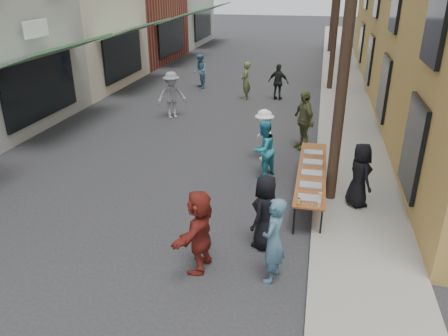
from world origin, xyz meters
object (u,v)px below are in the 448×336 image
at_px(serving_table, 312,172).
at_px(guest_front_c, 263,149).
at_px(utility_pole_near, 350,14).
at_px(server, 360,175).
at_px(catering_tray_sausage, 309,199).
at_px(guest_front_a, 265,212).

bearing_deg(serving_table, guest_front_c, 143.30).
height_order(utility_pole_near, serving_table, utility_pole_near).
bearing_deg(server, utility_pole_near, 41.92).
height_order(catering_tray_sausage, server, server).
height_order(utility_pole_near, guest_front_c, utility_pole_near).
distance_m(guest_front_c, server, 2.85).
bearing_deg(guest_front_c, server, 90.98).
xyz_separation_m(catering_tray_sausage, guest_front_c, (-1.38, 2.67, 0.03)).
distance_m(serving_table, guest_front_a, 2.60).
height_order(serving_table, server, server).
xyz_separation_m(utility_pole_near, server, (0.62, -0.27, -3.61)).
distance_m(serving_table, guest_front_c, 1.72).
height_order(guest_front_a, server, server).
relative_size(utility_pole_near, serving_table, 2.25).
bearing_deg(guest_front_c, utility_pole_near, 89.19).
bearing_deg(utility_pole_near, server, -23.13).
relative_size(utility_pole_near, guest_front_c, 5.48).
relative_size(catering_tray_sausage, guest_front_a, 0.31).
distance_m(catering_tray_sausage, server, 1.72).
distance_m(catering_tray_sausage, guest_front_a, 1.18).
bearing_deg(catering_tray_sausage, serving_table, 90.00).
bearing_deg(catering_tray_sausage, guest_front_a, -137.24).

